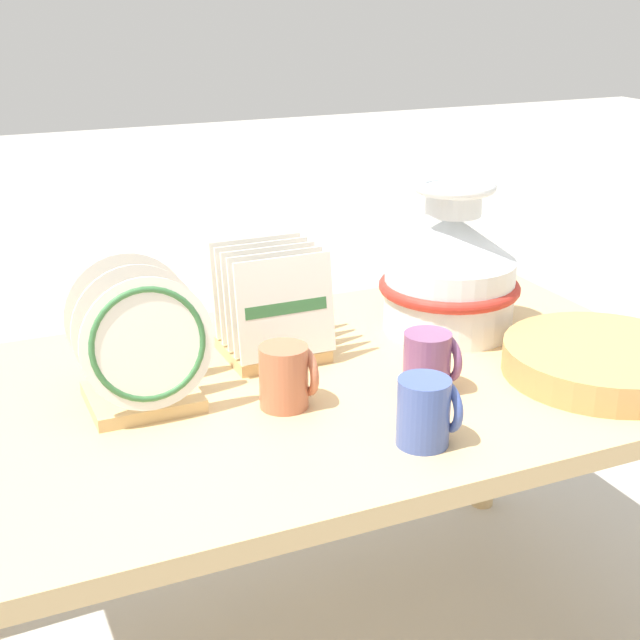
{
  "coord_description": "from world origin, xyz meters",
  "views": [
    {
      "loc": [
        -0.57,
        -1.29,
        1.26
      ],
      "look_at": [
        0.0,
        0.0,
        0.72
      ],
      "focal_mm": 50.0,
      "sensor_mm": 36.0,
      "label": 1
    }
  ],
  "objects_px": {
    "dish_rack_square_plates": "(272,315)",
    "wicker_charger_stack": "(604,361)",
    "mug_terracotta_glaze": "(287,376)",
    "mug_cobalt_glaze": "(426,411)",
    "dish_rack_round_plates": "(141,355)",
    "mug_plum_glaze": "(429,362)",
    "ceramic_vase": "(450,269)"
  },
  "relations": [
    {
      "from": "mug_terracotta_glaze",
      "to": "mug_plum_glaze",
      "type": "height_order",
      "value": "same"
    },
    {
      "from": "ceramic_vase",
      "to": "wicker_charger_stack",
      "type": "distance_m",
      "value": 0.34
    },
    {
      "from": "mug_terracotta_glaze",
      "to": "mug_cobalt_glaze",
      "type": "distance_m",
      "value": 0.25
    },
    {
      "from": "ceramic_vase",
      "to": "mug_terracotta_glaze",
      "type": "bearing_deg",
      "value": -155.95
    },
    {
      "from": "wicker_charger_stack",
      "to": "mug_plum_glaze",
      "type": "distance_m",
      "value": 0.32
    },
    {
      "from": "mug_terracotta_glaze",
      "to": "ceramic_vase",
      "type": "bearing_deg",
      "value": 24.05
    },
    {
      "from": "dish_rack_round_plates",
      "to": "mug_plum_glaze",
      "type": "distance_m",
      "value": 0.47
    },
    {
      "from": "wicker_charger_stack",
      "to": "mug_terracotta_glaze",
      "type": "relative_size",
      "value": 3.33
    },
    {
      "from": "dish_rack_square_plates",
      "to": "dish_rack_round_plates",
      "type": "bearing_deg",
      "value": -156.96
    },
    {
      "from": "wicker_charger_stack",
      "to": "mug_terracotta_glaze",
      "type": "height_order",
      "value": "mug_terracotta_glaze"
    },
    {
      "from": "mug_plum_glaze",
      "to": "mug_cobalt_glaze",
      "type": "bearing_deg",
      "value": -122.1
    },
    {
      "from": "mug_plum_glaze",
      "to": "mug_cobalt_glaze",
      "type": "xyz_separation_m",
      "value": [
        -0.1,
        -0.16,
        0.0
      ]
    },
    {
      "from": "ceramic_vase",
      "to": "mug_terracotta_glaze",
      "type": "height_order",
      "value": "ceramic_vase"
    },
    {
      "from": "mug_terracotta_glaze",
      "to": "mug_plum_glaze",
      "type": "distance_m",
      "value": 0.24
    },
    {
      "from": "dish_rack_round_plates",
      "to": "wicker_charger_stack",
      "type": "xyz_separation_m",
      "value": [
        0.76,
        -0.21,
        -0.06
      ]
    },
    {
      "from": "wicker_charger_stack",
      "to": "mug_plum_glaze",
      "type": "height_order",
      "value": "mug_plum_glaze"
    },
    {
      "from": "mug_terracotta_glaze",
      "to": "mug_cobalt_glaze",
      "type": "bearing_deg",
      "value": -54.83
    },
    {
      "from": "ceramic_vase",
      "to": "mug_plum_glaze",
      "type": "relative_size",
      "value": 2.86
    },
    {
      "from": "dish_rack_square_plates",
      "to": "mug_cobalt_glaze",
      "type": "distance_m",
      "value": 0.42
    },
    {
      "from": "dish_rack_round_plates",
      "to": "wicker_charger_stack",
      "type": "bearing_deg",
      "value": -15.19
    },
    {
      "from": "ceramic_vase",
      "to": "mug_plum_glaze",
      "type": "distance_m",
      "value": 0.3
    },
    {
      "from": "ceramic_vase",
      "to": "mug_cobalt_glaze",
      "type": "relative_size",
      "value": 2.86
    },
    {
      "from": "dish_rack_round_plates",
      "to": "mug_plum_glaze",
      "type": "height_order",
      "value": "dish_rack_round_plates"
    },
    {
      "from": "mug_terracotta_glaze",
      "to": "mug_plum_glaze",
      "type": "xyz_separation_m",
      "value": [
        0.24,
        -0.05,
        0.0
      ]
    },
    {
      "from": "wicker_charger_stack",
      "to": "mug_terracotta_glaze",
      "type": "xyz_separation_m",
      "value": [
        -0.55,
        0.11,
        0.03
      ]
    },
    {
      "from": "mug_plum_glaze",
      "to": "mug_cobalt_glaze",
      "type": "relative_size",
      "value": 1.0
    },
    {
      "from": "dish_rack_round_plates",
      "to": "dish_rack_square_plates",
      "type": "distance_m",
      "value": 0.29
    },
    {
      "from": "ceramic_vase",
      "to": "wicker_charger_stack",
      "type": "bearing_deg",
      "value": -66.3
    },
    {
      "from": "dish_rack_square_plates",
      "to": "wicker_charger_stack",
      "type": "height_order",
      "value": "dish_rack_square_plates"
    },
    {
      "from": "ceramic_vase",
      "to": "mug_plum_glaze",
      "type": "height_order",
      "value": "ceramic_vase"
    },
    {
      "from": "ceramic_vase",
      "to": "mug_plum_glaze",
      "type": "bearing_deg",
      "value": -127.81
    },
    {
      "from": "ceramic_vase",
      "to": "wicker_charger_stack",
      "type": "relative_size",
      "value": 0.86
    }
  ]
}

